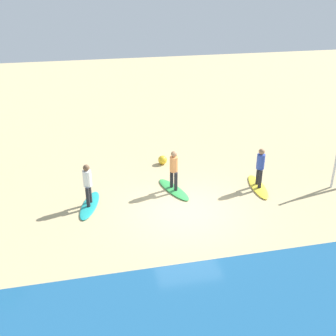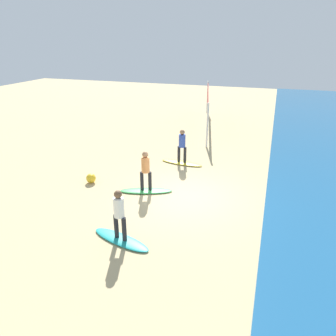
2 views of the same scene
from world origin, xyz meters
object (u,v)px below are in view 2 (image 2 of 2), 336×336
object	(u,v)px
beach_ball	(91,178)
surfboard_green	(146,191)
volleyball_net	(208,101)
surfer_teal	(119,212)
surfboard_teal	(121,240)
surfer_yellow	(182,144)
surfer_green	(146,168)
surfboard_yellow	(182,163)

from	to	relation	value
beach_ball	surfboard_green	bearing A→B (deg)	88.34
volleyball_net	beach_ball	size ratio (longest dim) A/B	21.77
surfboard_green	surfer_teal	distance (m)	3.56
surfboard_teal	volleyball_net	world-z (taller)	volleyball_net
surfer_yellow	beach_ball	bearing A→B (deg)	-42.53
surfer_yellow	surfer_green	world-z (taller)	same
surfboard_yellow	surfboard_teal	size ratio (longest dim) A/B	1.00
surfboard_green	surfboard_teal	size ratio (longest dim) A/B	1.00
surfer_green	volleyball_net	world-z (taller)	volleyball_net
surfboard_yellow	surfer_yellow	xyz separation A→B (m)	(0.00, 0.00, 0.99)
surfboard_teal	volleyball_net	size ratio (longest dim) A/B	0.24
surfer_green	beach_ball	distance (m)	2.71
surfboard_yellow	surfboard_green	distance (m)	3.47
surfboard_yellow	surfboard_teal	xyz separation A→B (m)	(6.82, 0.01, 0.00)
volleyball_net	beach_ball	distance (m)	11.19
surfboard_teal	surfer_teal	xyz separation A→B (m)	(-0.00, 0.00, 0.99)
surfer_yellow	surfer_green	xyz separation A→B (m)	(3.44, -0.51, 0.00)
surfboard_yellow	surfer_teal	bearing A→B (deg)	-83.40
surfboard_green	surfer_green	xyz separation A→B (m)	(-0.00, 0.00, 0.99)
surfer_yellow	volleyball_net	world-z (taller)	volleyball_net
surfer_teal	volleyball_net	bearing A→B (deg)	-178.71
surfer_green	surfer_yellow	bearing A→B (deg)	171.58
surfboard_yellow	surfboard_teal	world-z (taller)	same
surfer_yellow	volleyball_net	distance (m)	7.41
surfer_teal	surfboard_teal	bearing A→B (deg)	0.00
surfer_green	beach_ball	world-z (taller)	surfer_green
surfer_yellow	volleyball_net	size ratio (longest dim) A/B	0.18
surfboard_yellow	volleyball_net	world-z (taller)	volleyball_net
surfer_yellow	surfboard_teal	xyz separation A→B (m)	(6.82, 0.01, -0.99)
surfer_yellow	surfboard_teal	size ratio (longest dim) A/B	0.78
surfer_green	beach_ball	bearing A→B (deg)	-91.66
surfer_yellow	beach_ball	world-z (taller)	surfer_yellow
surfboard_yellow	surfer_yellow	bearing A→B (deg)	0.00
surfboard_green	surfboard_yellow	bearing A→B (deg)	62.91
surfer_teal	volleyball_net	world-z (taller)	volleyball_net
surfer_teal	beach_ball	world-z (taller)	surfer_teal
surfboard_green	surfer_green	distance (m)	0.99
surfer_green	volleyball_net	distance (m)	10.83
surfboard_teal	surfboard_yellow	bearing A→B (deg)	105.79
surfboard_yellow	surfer_green	distance (m)	3.61
surfboard_yellow	surfer_green	bearing A→B (deg)	-91.93
beach_ball	surfer_yellow	bearing A→B (deg)	137.47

